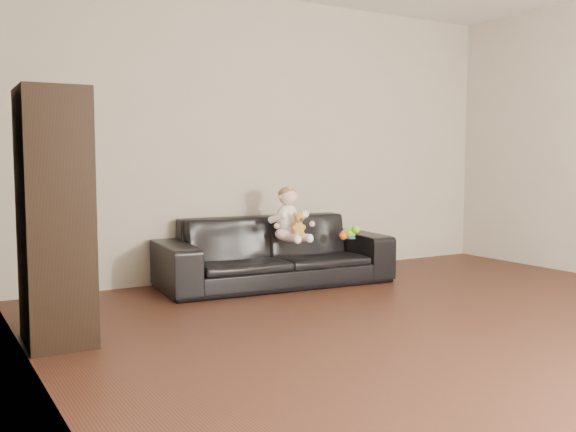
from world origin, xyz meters
TOP-DOWN VIEW (x-y plane):
  - floor at (0.00, 0.00)m, footprint 5.50×5.50m
  - wall_back at (0.00, 2.75)m, footprint 5.00×0.00m
  - wall_left at (-2.50, 0.00)m, footprint 0.00×5.50m
  - sofa at (-0.30, 2.25)m, footprint 2.08×0.95m
  - cabinet at (-2.29, 1.35)m, footprint 0.39×0.53m
  - shelf_item at (-2.27, 1.35)m, footprint 0.19×0.25m
  - baby at (-0.22, 2.14)m, footprint 0.33×0.41m
  - teddy_bear at (-0.21, 2.00)m, footprint 0.13×0.13m
  - toy_green at (0.35, 2.04)m, footprint 0.13×0.15m
  - toy_rattle at (0.24, 1.98)m, footprint 0.09×0.09m
  - toy_blue_disc at (0.36, 2.03)m, footprint 0.11×0.11m

SIDE VIEW (x-z plane):
  - floor at x=0.00m, z-range 0.00..0.00m
  - sofa at x=-0.30m, z-range 0.00..0.59m
  - toy_blue_disc at x=0.36m, z-range 0.39..0.40m
  - toy_rattle at x=0.24m, z-range 0.39..0.46m
  - toy_green at x=0.35m, z-range 0.39..0.49m
  - teddy_bear at x=-0.21m, z-range 0.44..0.65m
  - baby at x=-0.22m, z-range 0.36..0.83m
  - cabinet at x=-2.29m, z-range 0.00..1.51m
  - shelf_item at x=-2.27m, z-range 0.96..1.24m
  - wall_back at x=0.00m, z-range -1.20..3.80m
  - wall_left at x=-2.50m, z-range -1.45..4.05m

